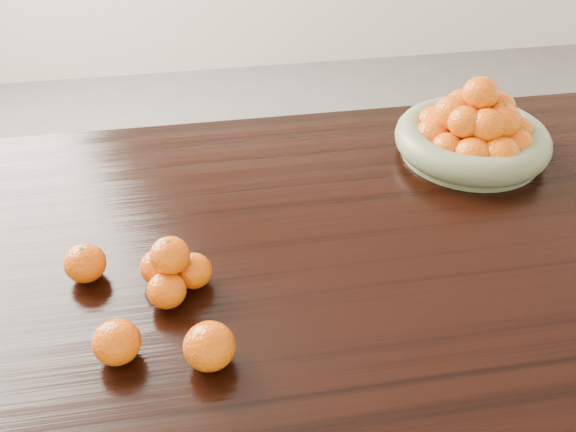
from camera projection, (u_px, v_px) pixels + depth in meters
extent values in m
cube|color=black|center=(288.00, 252.00, 1.22)|extent=(2.00, 1.00, 0.04)
cube|color=black|center=(572.00, 223.00, 1.91)|extent=(0.08, 0.08, 0.71)
cylinder|color=gray|center=(470.00, 151.00, 1.46)|extent=(0.31, 0.31, 0.02)
torus|color=gray|center=(472.00, 139.00, 1.44)|extent=(0.35, 0.35, 0.07)
ellipsoid|color=orange|center=(515.00, 133.00, 1.43)|extent=(0.08, 0.08, 0.08)
ellipsoid|color=orange|center=(499.00, 122.00, 1.48)|extent=(0.07, 0.07, 0.07)
ellipsoid|color=orange|center=(474.00, 115.00, 1.51)|extent=(0.07, 0.07, 0.07)
ellipsoid|color=orange|center=(448.00, 116.00, 1.50)|extent=(0.08, 0.08, 0.08)
ellipsoid|color=orange|center=(435.00, 123.00, 1.47)|extent=(0.08, 0.08, 0.08)
ellipsoid|color=orange|center=(433.00, 135.00, 1.43)|extent=(0.08, 0.08, 0.07)
ellipsoid|color=orange|center=(447.00, 148.00, 1.39)|extent=(0.07, 0.07, 0.07)
ellipsoid|color=orange|center=(472.00, 155.00, 1.36)|extent=(0.08, 0.08, 0.07)
ellipsoid|color=orange|center=(500.00, 155.00, 1.36)|extent=(0.08, 0.08, 0.08)
ellipsoid|color=orange|center=(515.00, 146.00, 1.39)|extent=(0.08, 0.08, 0.07)
ellipsoid|color=orange|center=(475.00, 136.00, 1.43)|extent=(0.08, 0.08, 0.07)
ellipsoid|color=orange|center=(498.00, 108.00, 1.41)|extent=(0.08, 0.08, 0.07)
ellipsoid|color=orange|center=(477.00, 103.00, 1.44)|extent=(0.08, 0.08, 0.07)
ellipsoid|color=orange|center=(461.00, 104.00, 1.43)|extent=(0.07, 0.07, 0.07)
ellipsoid|color=orange|center=(452.00, 113.00, 1.41)|extent=(0.08, 0.08, 0.08)
ellipsoid|color=orange|center=(465.00, 122.00, 1.37)|extent=(0.07, 0.07, 0.07)
ellipsoid|color=orange|center=(487.00, 125.00, 1.36)|extent=(0.08, 0.08, 0.07)
ellipsoid|color=orange|center=(502.00, 121.00, 1.38)|extent=(0.08, 0.08, 0.08)
ellipsoid|color=orange|center=(481.00, 93.00, 1.38)|extent=(0.08, 0.08, 0.07)
ellipsoid|color=orange|center=(167.00, 290.00, 1.06)|extent=(0.07, 0.07, 0.06)
ellipsoid|color=orange|center=(193.00, 271.00, 1.10)|extent=(0.07, 0.07, 0.06)
ellipsoid|color=orange|center=(159.00, 267.00, 1.11)|extent=(0.07, 0.07, 0.06)
ellipsoid|color=orange|center=(170.00, 255.00, 1.06)|extent=(0.07, 0.07, 0.06)
ellipsoid|color=orange|center=(85.00, 263.00, 1.11)|extent=(0.07, 0.07, 0.07)
ellipsoid|color=orange|center=(117.00, 342.00, 0.97)|extent=(0.07, 0.07, 0.07)
ellipsoid|color=orange|center=(209.00, 346.00, 0.96)|extent=(0.08, 0.08, 0.07)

